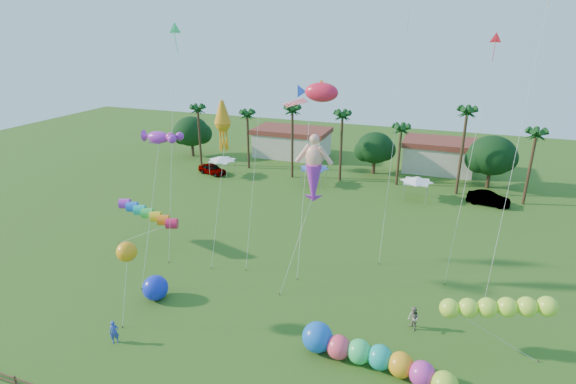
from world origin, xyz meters
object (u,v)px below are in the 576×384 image
(car_a, at_px, (212,169))
(car_b, at_px, (488,199))
(spectator_b, at_px, (413,319))
(caterpillar_inflatable, at_px, (370,356))
(blue_ball, at_px, (155,288))
(spectator_a, at_px, (114,332))

(car_a, bearing_deg, car_b, -72.30)
(spectator_b, bearing_deg, car_a, -168.05)
(car_a, height_order, caterpillar_inflatable, caterpillar_inflatable)
(car_b, xyz_separation_m, blue_ball, (-26.58, -31.83, 0.20))
(car_b, relative_size, blue_ball, 2.45)
(car_a, height_order, car_b, car_b)
(car_a, relative_size, caterpillar_inflatable, 0.45)
(caterpillar_inflatable, relative_size, blue_ball, 5.01)
(car_a, distance_m, spectator_b, 42.58)
(blue_ball, bearing_deg, caterpillar_inflatable, -5.74)
(car_b, relative_size, caterpillar_inflatable, 0.49)
(spectator_b, xyz_separation_m, blue_ball, (-20.18, -3.21, 0.11))
(car_a, relative_size, blue_ball, 2.24)
(car_a, bearing_deg, spectator_a, -144.49)
(blue_ball, bearing_deg, car_a, 111.31)
(spectator_a, relative_size, blue_ball, 0.83)
(car_b, bearing_deg, car_a, 100.23)
(spectator_a, relative_size, spectator_b, 0.93)
(blue_ball, bearing_deg, spectator_b, 9.03)
(car_a, height_order, blue_ball, blue_ball)
(caterpillar_inflatable, bearing_deg, blue_ball, -177.73)
(spectator_a, bearing_deg, car_a, 70.90)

